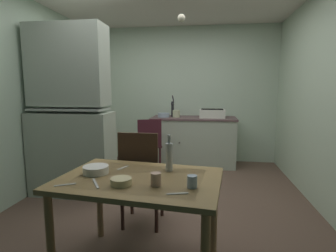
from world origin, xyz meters
TOP-DOWN VIEW (x-y plane):
  - ground_plane at (0.00, 0.00)m, footprint 5.04×5.04m
  - wall_back at (0.00, 2.07)m, footprint 3.65×0.10m
  - wall_left at (-1.83, 0.00)m, footprint 0.10×4.14m
  - wall_right at (1.83, 0.00)m, footprint 0.10×4.14m
  - hutch_cabinet at (-1.23, 0.12)m, footprint 1.05×0.45m
  - counter_cabinet at (0.27, 1.70)m, footprint 1.51×0.64m
  - sink_basin at (0.60, 1.70)m, footprint 0.44×0.34m
  - hand_pump at (-0.12, 1.75)m, footprint 0.05×0.27m
  - mixing_bowl_counter at (-0.27, 1.65)m, footprint 0.21×0.21m
  - stoneware_crock at (-0.04, 1.69)m, footprint 0.13×0.13m
  - dining_table at (0.01, -1.22)m, footprint 1.26×0.92m
  - chair_far_side at (-0.13, -0.59)m, footprint 0.40×0.40m
  - chair_by_counter at (-0.43, 1.12)m, footprint 0.52×0.52m
  - serving_bowl_wide at (-0.35, -1.17)m, footprint 0.20×0.20m
  - soup_bowl_small at (-0.08, -1.38)m, footprint 0.14×0.14m
  - teacup_cream at (0.41, -1.36)m, footprint 0.07×0.07m
  - teacup_mint at (0.16, -1.36)m, footprint 0.07×0.07m
  - glass_bottle at (0.21, -1.02)m, footprint 0.06×0.06m
  - table_knife at (-0.26, -1.38)m, footprint 0.12×0.18m
  - teaspoon_near_bowl at (-0.18, -1.01)m, footprint 0.07×0.13m
  - teaspoon_by_cup at (0.32, -1.48)m, footprint 0.14×0.06m
  - serving_spoon at (-0.45, -1.44)m, footprint 0.14×0.08m
  - pendant_bulb at (0.22, -0.19)m, footprint 0.08×0.08m

SIDE VIEW (x-z plane):
  - ground_plane at x=0.00m, z-range 0.00..0.00m
  - counter_cabinet at x=0.27m, z-range 0.00..0.87m
  - chair_by_counter at x=-0.43m, z-range 0.04..0.94m
  - chair_far_side at x=-0.13m, z-range 0.02..1.00m
  - dining_table at x=0.01m, z-range 0.28..1.01m
  - table_knife at x=-0.26m, z-range 0.73..0.74m
  - teaspoon_near_bowl at x=-0.18m, z-range 0.73..0.74m
  - teaspoon_by_cup at x=0.32m, z-range 0.73..0.74m
  - serving_spoon at x=-0.45m, z-range 0.73..0.74m
  - soup_bowl_small at x=-0.08m, z-range 0.73..0.78m
  - serving_bowl_wide at x=-0.35m, z-range 0.73..0.79m
  - teacup_cream at x=0.41m, z-range 0.73..0.82m
  - teacup_mint at x=0.16m, z-range 0.73..0.82m
  - glass_bottle at x=0.21m, z-range 0.71..1.00m
  - mixing_bowl_counter at x=-0.27m, z-range 0.87..0.95m
  - stoneware_crock at x=-0.04m, z-range 0.87..1.00m
  - sink_basin at x=0.60m, z-range 0.87..1.02m
  - hutch_cabinet at x=-1.23m, z-range -0.07..2.10m
  - hand_pump at x=-0.12m, z-range 0.84..1.23m
  - wall_back at x=0.00m, z-range 0.00..2.53m
  - wall_left at x=-1.83m, z-range 0.00..2.53m
  - wall_right at x=1.83m, z-range 0.00..2.53m
  - pendant_bulb at x=0.22m, z-range 2.07..2.15m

